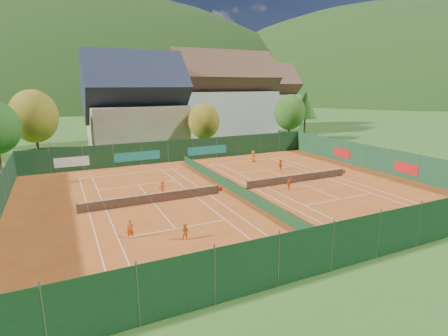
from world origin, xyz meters
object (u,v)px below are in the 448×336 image
Objects in this scene: chalet at (136,108)px; player_left_mid at (185,232)px; player_right_far_b at (280,164)px; player_right_far_a at (253,156)px; hotel_block_a at (223,100)px; player_left_far at (162,187)px; player_left_near at (130,229)px; hotel_block_b at (261,100)px; player_right_near at (289,184)px; ball_hopper at (424,206)px.

chalet is 13.35× the size of player_left_mid.
player_left_mid is 0.89× the size of player_right_far_b.
chalet is 10.38× the size of player_right_far_a.
hotel_block_a reaches higher than player_left_far.
player_right_far_b is at bearing 63.64° from player_left_mid.
hotel_block_b is at bearing 54.61° from player_left_near.
player_right_near is at bearing -118.19° from hotel_block_b.
player_right_far_b is (20.83, 12.22, -0.00)m from player_left_near.
hotel_block_a is 51.03m from player_left_mid.
hotel_block_a is at bearing 84.89° from ball_hopper.
player_left_near is at bearing -102.77° from chalet.
player_left_near is 1.13× the size of player_left_mid.
player_left_far is 17.61m from player_right_far_a.
player_left_near is at bearing 174.75° from player_left_mid.
hotel_block_b is 55.80m from player_left_far.
chalet is at bearing -103.62° from player_right_far_b.
ball_hopper is at bearing 84.26° from player_right_far_a.
player_left_far is (1.43, 10.77, 0.12)m from player_left_mid.
player_left_far is at bearing -97.24° from chalet.
player_left_near is (-27.30, -42.62, -6.70)m from hotel_block_a.
chalet is at bearing 81.05° from player_left_near.
chalet is 35.85m from hotel_block_b.
player_right_near is at bearing -105.70° from hotel_block_a.
chalet reaches higher than player_left_mid.
player_left_near reaches higher than player_right_near.
chalet is at bearing 109.27° from ball_hopper.
player_right_far_a is at bearing 97.31° from ball_hopper.
player_left_mid is at bearing -97.33° from chalet.
hotel_block_a reaches higher than hotel_block_b.
hotel_block_a is at bearing -127.53° from player_left_far.
player_right_far_b is at bearing -171.97° from player_left_far.
player_left_near reaches higher than player_left_mid.
player_left_near is 3.86m from player_left_mid.
player_left_near is 0.88× the size of player_right_far_a.
player_right_far_a is (3.46, 13.09, 0.14)m from player_right_near.
player_left_mid is 22.50m from player_right_far_b.
player_right_near reaches higher than ball_hopper.
player_left_far is 16.41m from player_right_far_b.
hotel_block_b is at bearing 29.74° from hotel_block_a.
player_right_near is (16.59, 4.53, -0.05)m from player_left_near.
chalet is 44.97m from ball_hopper.
player_left_far is 1.07× the size of player_right_far_b.
hotel_block_a is 41.14m from player_left_far.
chalet is at bearing -101.07° from player_left_far.
ball_hopper is 23.64m from player_left_near.
player_right_far_b is (16.06, 3.37, -0.05)m from player_left_far.
chalet is 12.71× the size of player_right_near.
player_left_near is (-23.00, 5.44, 0.13)m from ball_hopper.
hotel_block_a is 14.77× the size of player_left_far.
player_right_far_a is (16.70, 19.54, 0.17)m from player_left_mid.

